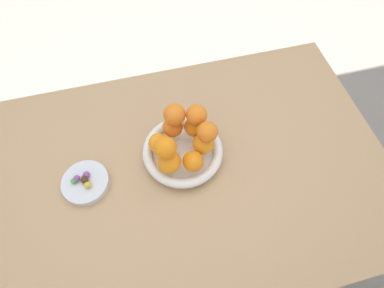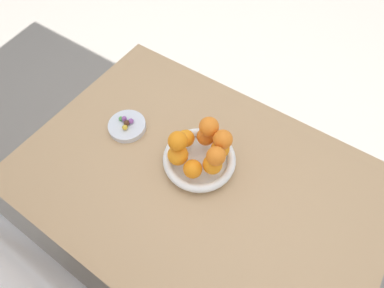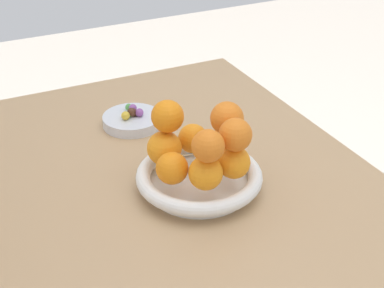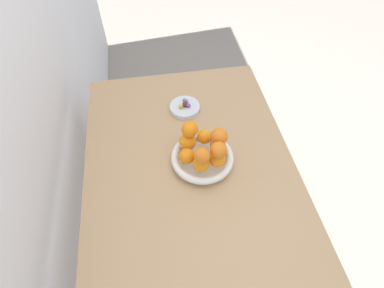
{
  "view_description": "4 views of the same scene",
  "coord_description": "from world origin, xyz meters",
  "px_view_note": "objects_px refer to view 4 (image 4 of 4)",
  "views": [
    {
      "loc": [
        0.1,
        0.35,
        1.51
      ],
      "look_at": [
        0.01,
        -0.02,
        0.85
      ],
      "focal_mm": 28.0,
      "sensor_mm": 36.0,
      "label": 1
    },
    {
      "loc": [
        -0.21,
        0.35,
        1.57
      ],
      "look_at": [
        0.04,
        -0.03,
        0.87
      ],
      "focal_mm": 28.0,
      "sensor_mm": 36.0,
      "label": 2
    },
    {
      "loc": [
        -0.75,
        0.35,
        1.35
      ],
      "look_at": [
        0.01,
        -0.03,
        0.84
      ],
      "focal_mm": 55.0,
      "sensor_mm": 36.0,
      "label": 3
    },
    {
      "loc": [
        -0.59,
        0.09,
        1.64
      ],
      "look_at": [
        0.05,
        -0.01,
        0.82
      ],
      "focal_mm": 28.0,
      "sensor_mm": 36.0,
      "label": 4
    }
  ],
  "objects_px": {
    "orange_5": "(218,145)",
    "candy_ball_4": "(186,105)",
    "orange_1": "(188,141)",
    "candy_ball_6": "(186,101)",
    "candy_ball_1": "(181,106)",
    "orange_3": "(201,163)",
    "orange_2": "(187,156)",
    "candy_ball_0": "(184,105)",
    "orange_7": "(202,155)",
    "orange_0": "(204,137)",
    "orange_8": "(219,136)",
    "dining_table": "(191,182)",
    "candy_ball_5": "(184,105)",
    "fruit_bowl": "(202,158)",
    "orange_6": "(190,129)",
    "orange_9": "(219,150)",
    "candy_ball_3": "(185,100)",
    "candy_ball_2": "(188,105)",
    "orange_4": "(218,159)",
    "candy_dish": "(185,108)"
  },
  "relations": [
    {
      "from": "orange_5",
      "to": "candy_ball_4",
      "type": "height_order",
      "value": "orange_5"
    },
    {
      "from": "orange_1",
      "to": "candy_ball_6",
      "type": "bearing_deg",
      "value": -7.12
    },
    {
      "from": "candy_ball_1",
      "to": "orange_3",
      "type": "bearing_deg",
      "value": -175.55
    },
    {
      "from": "orange_2",
      "to": "candy_ball_0",
      "type": "bearing_deg",
      "value": -6.87
    },
    {
      "from": "orange_7",
      "to": "candy_ball_4",
      "type": "xyz_separation_m",
      "value": [
        0.34,
        0.0,
        -0.1
      ]
    },
    {
      "from": "orange_0",
      "to": "orange_2",
      "type": "xyz_separation_m",
      "value": [
        -0.08,
        0.08,
        0.0
      ]
    },
    {
      "from": "orange_8",
      "to": "candy_ball_4",
      "type": "relative_size",
      "value": 3.99
    },
    {
      "from": "dining_table",
      "to": "orange_3",
      "type": "height_order",
      "value": "orange_3"
    },
    {
      "from": "orange_0",
      "to": "candy_ball_1",
      "type": "relative_size",
      "value": 2.95
    },
    {
      "from": "orange_8",
      "to": "candy_ball_5",
      "type": "height_order",
      "value": "orange_8"
    },
    {
      "from": "fruit_bowl",
      "to": "candy_ball_6",
      "type": "distance_m",
      "value": 0.29
    },
    {
      "from": "candy_ball_5",
      "to": "orange_6",
      "type": "bearing_deg",
      "value": 177.06
    },
    {
      "from": "orange_7",
      "to": "orange_8",
      "type": "bearing_deg",
      "value": -46.51
    },
    {
      "from": "fruit_bowl",
      "to": "orange_9",
      "type": "relative_size",
      "value": 3.97
    },
    {
      "from": "orange_3",
      "to": "orange_6",
      "type": "height_order",
      "value": "orange_6"
    },
    {
      "from": "candy_ball_3",
      "to": "candy_ball_5",
      "type": "height_order",
      "value": "candy_ball_5"
    },
    {
      "from": "orange_5",
      "to": "candy_ball_2",
      "type": "relative_size",
      "value": 3.21
    },
    {
      "from": "candy_ball_1",
      "to": "orange_8",
      "type": "bearing_deg",
      "value": -159.6
    },
    {
      "from": "fruit_bowl",
      "to": "orange_3",
      "type": "height_order",
      "value": "orange_3"
    },
    {
      "from": "fruit_bowl",
      "to": "candy_ball_3",
      "type": "height_order",
      "value": "fruit_bowl"
    },
    {
      "from": "orange_0",
      "to": "orange_8",
      "type": "height_order",
      "value": "orange_8"
    },
    {
      "from": "orange_6",
      "to": "candy_ball_5",
      "type": "bearing_deg",
      "value": -2.94
    },
    {
      "from": "orange_0",
      "to": "orange_7",
      "type": "xyz_separation_m",
      "value": [
        -0.12,
        0.03,
        0.06
      ]
    },
    {
      "from": "orange_4",
      "to": "candy_ball_3",
      "type": "relative_size",
      "value": 3.63
    },
    {
      "from": "orange_4",
      "to": "orange_9",
      "type": "height_order",
      "value": "orange_9"
    },
    {
      "from": "orange_4",
      "to": "orange_8",
      "type": "bearing_deg",
      "value": -13.97
    },
    {
      "from": "orange_6",
      "to": "candy_ball_4",
      "type": "bearing_deg",
      "value": -5.09
    },
    {
      "from": "orange_7",
      "to": "candy_ball_0",
      "type": "xyz_separation_m",
      "value": [
        0.34,
        0.01,
        -0.09
      ]
    },
    {
      "from": "dining_table",
      "to": "candy_ball_5",
      "type": "height_order",
      "value": "candy_ball_5"
    },
    {
      "from": "orange_9",
      "to": "candy_ball_2",
      "type": "relative_size",
      "value": 3.2
    },
    {
      "from": "fruit_bowl",
      "to": "orange_2",
      "type": "distance_m",
      "value": 0.08
    },
    {
      "from": "candy_dish",
      "to": "candy_ball_0",
      "type": "bearing_deg",
      "value": 155.67
    },
    {
      "from": "orange_2",
      "to": "candy_ball_6",
      "type": "xyz_separation_m",
      "value": [
        0.31,
        -0.04,
        -0.04
      ]
    },
    {
      "from": "orange_5",
      "to": "orange_9",
      "type": "height_order",
      "value": "orange_9"
    },
    {
      "from": "candy_ball_3",
      "to": "orange_6",
      "type": "bearing_deg",
      "value": 176.0
    },
    {
      "from": "orange_6",
      "to": "candy_ball_4",
      "type": "relative_size",
      "value": 3.89
    },
    {
      "from": "fruit_bowl",
      "to": "orange_3",
      "type": "bearing_deg",
      "value": 164.21
    },
    {
      "from": "orange_1",
      "to": "orange_4",
      "type": "relative_size",
      "value": 1.09
    },
    {
      "from": "orange_1",
      "to": "orange_9",
      "type": "bearing_deg",
      "value": -138.0
    },
    {
      "from": "orange_2",
      "to": "dining_table",
      "type": "bearing_deg",
      "value": -130.1
    },
    {
      "from": "candy_ball_4",
      "to": "candy_ball_0",
      "type": "bearing_deg",
      "value": 94.54
    },
    {
      "from": "candy_ball_4",
      "to": "orange_1",
      "type": "bearing_deg",
      "value": 173.09
    },
    {
      "from": "orange_9",
      "to": "candy_dish",
      "type": "bearing_deg",
      "value": 11.15
    },
    {
      "from": "orange_5",
      "to": "candy_ball_1",
      "type": "bearing_deg",
      "value": 21.11
    },
    {
      "from": "candy_ball_2",
      "to": "candy_ball_3",
      "type": "distance_m",
      "value": 0.04
    },
    {
      "from": "orange_3",
      "to": "orange_6",
      "type": "xyz_separation_m",
      "value": [
        0.1,
        0.02,
        0.06
      ]
    },
    {
      "from": "orange_9",
      "to": "candy_ball_3",
      "type": "xyz_separation_m",
      "value": [
        0.35,
        0.06,
        -0.1
      ]
    },
    {
      "from": "orange_2",
      "to": "candy_ball_3",
      "type": "bearing_deg",
      "value": -7.08
    },
    {
      "from": "orange_6",
      "to": "orange_8",
      "type": "xyz_separation_m",
      "value": [
        -0.04,
        -0.09,
        -0.0
      ]
    },
    {
      "from": "orange_7",
      "to": "candy_ball_4",
      "type": "bearing_deg",
      "value": 0.24
    }
  ]
}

